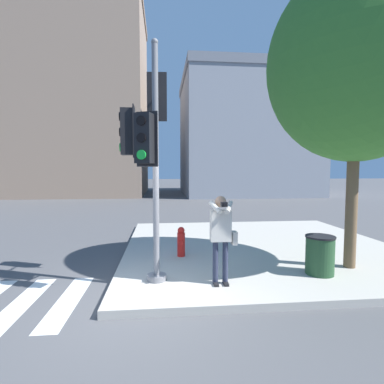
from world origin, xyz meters
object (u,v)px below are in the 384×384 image
at_px(fire_hydrant, 181,242).
at_px(person_photographer, 221,231).
at_px(traffic_signal_pole, 147,139).
at_px(street_tree, 357,65).
at_px(trash_bin, 320,255).

bearing_deg(fire_hydrant, person_photographer, -71.56).
height_order(traffic_signal_pole, street_tree, street_tree).
distance_m(traffic_signal_pole, person_photographer, 2.35).
distance_m(street_tree, trash_bin, 4.32).
bearing_deg(fire_hydrant, trash_bin, -29.56).
distance_m(person_photographer, trash_bin, 2.37).
xyz_separation_m(street_tree, trash_bin, (-0.94, -0.38, -4.20)).
xyz_separation_m(person_photographer, fire_hydrant, (-0.67, 2.01, -0.67)).
bearing_deg(person_photographer, street_tree, 12.91).
bearing_deg(street_tree, traffic_signal_pole, -174.98).
bearing_deg(traffic_signal_pole, street_tree, 5.02).
height_order(person_photographer, trash_bin, person_photographer).
bearing_deg(person_photographer, trash_bin, 8.88).
bearing_deg(trash_bin, street_tree, 21.98).
distance_m(traffic_signal_pole, street_tree, 4.98).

